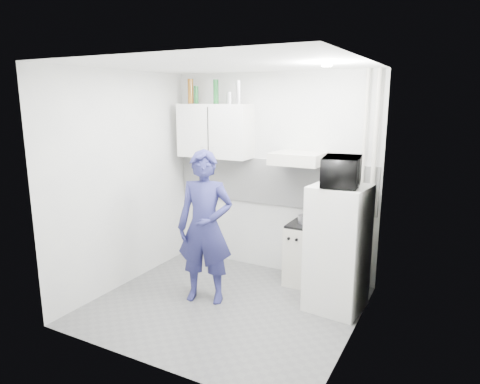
% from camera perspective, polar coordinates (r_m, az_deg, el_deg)
% --- Properties ---
extents(floor, '(2.80, 2.80, 0.00)m').
position_cam_1_polar(floor, '(4.96, -2.07, -14.89)').
color(floor, '#595957').
rests_on(floor, ground).
extents(ceiling, '(2.80, 2.80, 0.00)m').
position_cam_1_polar(ceiling, '(4.42, -2.34, 16.64)').
color(ceiling, white).
rests_on(ceiling, wall_back).
extents(wall_back, '(2.80, 0.00, 2.80)m').
position_cam_1_polar(wall_back, '(5.61, 4.24, 2.37)').
color(wall_back, silver).
rests_on(wall_back, floor).
extents(wall_left, '(0.00, 2.60, 2.60)m').
position_cam_1_polar(wall_left, '(5.34, -15.29, 1.46)').
color(wall_left, silver).
rests_on(wall_left, floor).
extents(wall_right, '(0.00, 2.60, 2.60)m').
position_cam_1_polar(wall_right, '(4.01, 15.36, -2.07)').
color(wall_right, silver).
rests_on(wall_right, floor).
extents(person, '(0.72, 0.58, 1.73)m').
position_cam_1_polar(person, '(4.80, -4.68, -4.72)').
color(person, navy).
rests_on(person, floor).
extents(stove, '(0.47, 0.47, 0.75)m').
position_cam_1_polar(stove, '(5.41, 8.88, -8.29)').
color(stove, beige).
rests_on(stove, floor).
extents(fridge, '(0.62, 0.62, 1.38)m').
position_cam_1_polar(fridge, '(4.76, 12.90, -7.32)').
color(fridge, white).
rests_on(fridge, floor).
extents(stove_top, '(0.45, 0.45, 0.03)m').
position_cam_1_polar(stove_top, '(5.29, 9.02, -4.36)').
color(stove_top, black).
rests_on(stove_top, stove).
extents(saucepan, '(0.17, 0.17, 0.09)m').
position_cam_1_polar(saucepan, '(5.31, 8.63, -3.61)').
color(saucepan, silver).
rests_on(saucepan, stove_top).
extents(microwave, '(0.60, 0.45, 0.30)m').
position_cam_1_polar(microwave, '(4.56, 13.40, 2.70)').
color(microwave, black).
rests_on(microwave, fridge).
extents(bottle_a, '(0.08, 0.08, 0.33)m').
position_cam_1_polar(bottle_a, '(5.92, -6.60, 13.18)').
color(bottle_a, brown).
rests_on(bottle_a, upper_cabinet).
extents(bottle_b, '(0.06, 0.06, 0.23)m').
position_cam_1_polar(bottle_b, '(5.87, -5.87, 12.75)').
color(bottle_b, '#144C1E').
rests_on(bottle_b, upper_cabinet).
extents(bottle_d, '(0.07, 0.07, 0.31)m').
position_cam_1_polar(bottle_d, '(5.71, -3.23, 13.20)').
color(bottle_d, '#144C1E').
rests_on(bottle_d, upper_cabinet).
extents(canister_b, '(0.08, 0.08, 0.15)m').
position_cam_1_polar(canister_b, '(5.60, -1.41, 12.42)').
color(canister_b, silver).
rests_on(canister_b, upper_cabinet).
extents(bottle_e, '(0.07, 0.07, 0.29)m').
position_cam_1_polar(bottle_e, '(5.54, -0.18, 13.15)').
color(bottle_e, silver).
rests_on(bottle_e, upper_cabinet).
extents(upper_cabinet, '(1.00, 0.35, 0.70)m').
position_cam_1_polar(upper_cabinet, '(5.73, -3.33, 8.14)').
color(upper_cabinet, white).
rests_on(upper_cabinet, wall_back).
extents(range_hood, '(0.60, 0.50, 0.14)m').
position_cam_1_polar(range_hood, '(5.17, 7.74, 4.47)').
color(range_hood, beige).
rests_on(range_hood, wall_back).
extents(backsplash, '(2.74, 0.03, 0.60)m').
position_cam_1_polar(backsplash, '(5.61, 4.16, 1.34)').
color(backsplash, white).
rests_on(backsplash, wall_back).
extents(pipe_a, '(0.05, 0.05, 2.60)m').
position_cam_1_polar(pipe_a, '(5.15, 17.21, 0.96)').
color(pipe_a, beige).
rests_on(pipe_a, floor).
extents(pipe_b, '(0.04, 0.04, 2.60)m').
position_cam_1_polar(pipe_b, '(5.18, 15.91, 1.09)').
color(pipe_b, beige).
rests_on(pipe_b, floor).
extents(ceiling_spot_fixture, '(0.10, 0.10, 0.02)m').
position_cam_1_polar(ceiling_spot_fixture, '(4.20, 11.49, 16.23)').
color(ceiling_spot_fixture, white).
rests_on(ceiling_spot_fixture, ceiling).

